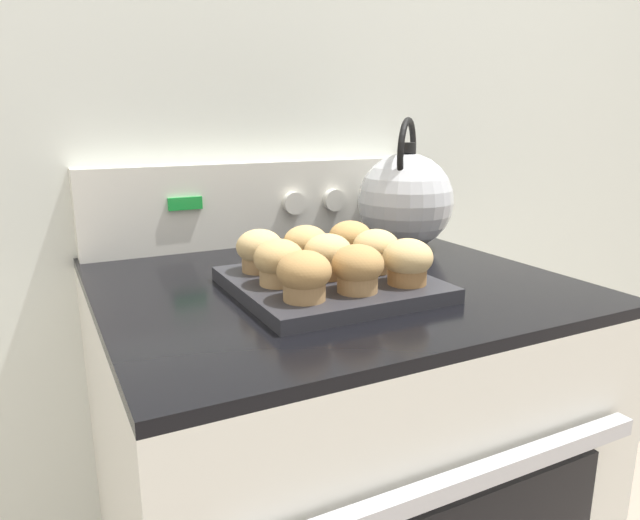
# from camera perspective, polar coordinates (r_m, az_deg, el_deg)

# --- Properties ---
(wall_back) EXTENTS (8.00, 0.05, 2.40)m
(wall_back) POSITION_cam_1_polar(r_m,az_deg,el_deg) (1.27, -7.30, 14.23)
(wall_back) COLOR silver
(wall_back) RESTS_ON ground_plane
(stove_range) EXTENTS (0.74, 0.72, 0.93)m
(stove_range) POSITION_cam_1_polar(r_m,az_deg,el_deg) (1.18, 0.63, -24.07)
(stove_range) COLOR silver
(stove_range) RESTS_ON ground_plane
(control_panel) EXTENTS (0.73, 0.07, 0.17)m
(control_panel) POSITION_cam_1_polar(r_m,az_deg,el_deg) (1.23, -6.07, 5.70)
(control_panel) COLOR silver
(control_panel) RESTS_ON stove_range
(muffin_pan) EXTENTS (0.29, 0.29, 0.02)m
(muffin_pan) POSITION_cam_1_polar(r_m,az_deg,el_deg) (0.89, 0.98, -2.42)
(muffin_pan) COLOR #28282D
(muffin_pan) RESTS_ON stove_range
(muffin_r0_c0) EXTENTS (0.08, 0.08, 0.07)m
(muffin_r0_c0) POSITION_cam_1_polar(r_m,az_deg,el_deg) (0.77, -1.59, -1.56)
(muffin_r0_c0) COLOR #A37A4C
(muffin_r0_c0) RESTS_ON muffin_pan
(muffin_r0_c1) EXTENTS (0.08, 0.08, 0.07)m
(muffin_r0_c1) POSITION_cam_1_polar(r_m,az_deg,el_deg) (0.81, 3.78, -0.83)
(muffin_r0_c1) COLOR #A37A4C
(muffin_r0_c1) RESTS_ON muffin_pan
(muffin_r0_c2) EXTENTS (0.08, 0.08, 0.07)m
(muffin_r0_c2) POSITION_cam_1_polar(r_m,az_deg,el_deg) (0.85, 8.75, -0.14)
(muffin_r0_c2) COLOR olive
(muffin_r0_c2) RESTS_ON muffin_pan
(muffin_r1_c0) EXTENTS (0.08, 0.08, 0.07)m
(muffin_r1_c0) POSITION_cam_1_polar(r_m,az_deg,el_deg) (0.84, -4.14, -0.20)
(muffin_r1_c0) COLOR tan
(muffin_r1_c0) RESTS_ON muffin_pan
(muffin_r1_c1) EXTENTS (0.08, 0.08, 0.07)m
(muffin_r1_c1) POSITION_cam_1_polar(r_m,az_deg,el_deg) (0.88, 0.81, 0.43)
(muffin_r1_c1) COLOR olive
(muffin_r1_c1) RESTS_ON muffin_pan
(muffin_r1_c2) EXTENTS (0.08, 0.08, 0.07)m
(muffin_r1_c2) POSITION_cam_1_polar(r_m,az_deg,el_deg) (0.92, 5.62, 0.97)
(muffin_r1_c2) COLOR tan
(muffin_r1_c2) RESTS_ON muffin_pan
(muffin_r2_c0) EXTENTS (0.08, 0.08, 0.07)m
(muffin_r2_c0) POSITION_cam_1_polar(r_m,az_deg,el_deg) (0.92, -6.06, 0.97)
(muffin_r2_c0) COLOR #A37A4C
(muffin_r2_c0) RESTS_ON muffin_pan
(muffin_r2_c1) EXTENTS (0.08, 0.08, 0.07)m
(muffin_r2_c1) POSITION_cam_1_polar(r_m,az_deg,el_deg) (0.95, -1.43, 1.44)
(muffin_r2_c1) COLOR olive
(muffin_r2_c1) RESTS_ON muffin_pan
(muffin_r2_c2) EXTENTS (0.08, 0.08, 0.07)m
(muffin_r2_c2) POSITION_cam_1_polar(r_m,az_deg,el_deg) (0.99, 3.04, 1.98)
(muffin_r2_c2) COLOR olive
(muffin_r2_c2) RESTS_ON muffin_pan
(tea_kettle) EXTENTS (0.20, 0.20, 0.26)m
(tea_kettle) POSITION_cam_1_polar(r_m,az_deg,el_deg) (1.19, 8.54, 6.05)
(tea_kettle) COLOR silver
(tea_kettle) RESTS_ON stove_range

